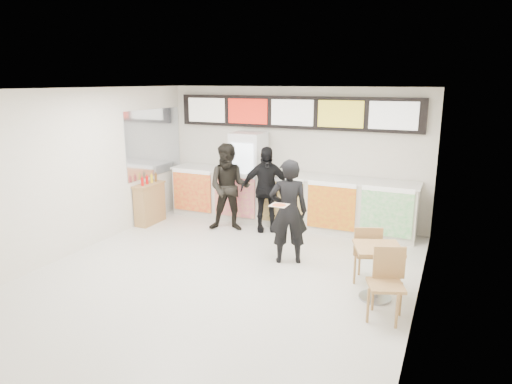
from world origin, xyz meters
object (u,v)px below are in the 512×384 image
Objects in this scene: drinks_fridge at (248,177)px; cafe_table at (377,263)px; service_counter at (286,199)px; condiment_ledge at (150,203)px; customer_main at (288,212)px; customer_mid at (266,189)px; customer_left at (229,188)px.

cafe_table is at bearing -40.08° from drinks_fridge.
condiment_ledge is at bearing -157.76° from service_counter.
service_counter is at bearing -92.93° from customer_main.
customer_main reaches higher than condiment_ledge.
drinks_fridge is (-0.93, 0.02, 0.43)m from service_counter.
condiment_ledge is (-5.26, 1.67, -0.10)m from cafe_table.
service_counter is 0.70m from customer_mid.
service_counter is 3.73m from cafe_table.
customer_main is 1.02× the size of customer_mid.
drinks_fridge is 2.28m from condiment_ledge.
condiment_ledge is at bearing -148.18° from drinks_fridge.
condiment_ledge is (-1.84, -0.31, -0.47)m from customer_left.
cafe_table is at bearing -17.59° from condiment_ledge.
service_counter is 5.13× the size of condiment_ledge.
drinks_fridge is 0.89m from customer_mid.
cafe_table is 1.56× the size of condiment_ledge.
customer_left is at bearing 173.32° from customer_mid.
drinks_fridge is at bearing 67.32° from customer_left.
customer_mid is at bearing -40.82° from drinks_fridge.
customer_mid is (-1.04, 1.46, -0.02)m from customer_main.
drinks_fridge is 1.85× the size of condiment_ledge.
service_counter is 2.99× the size of customer_left.
drinks_fridge is at bearing 110.66° from customer_mid.
customer_main is at bearing -50.00° from drinks_fridge.
customer_left is at bearing -139.21° from service_counter.
drinks_fridge reaches higher than condiment_ledge.
customer_main reaches higher than customer_mid.
drinks_fridge is at bearing 119.53° from cafe_table.
customer_main is (1.71, -2.03, -0.08)m from drinks_fridge.
cafe_table is 5.51m from condiment_ledge.
cafe_table is at bearing -49.18° from service_counter.
drinks_fridge reaches higher than customer_main.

